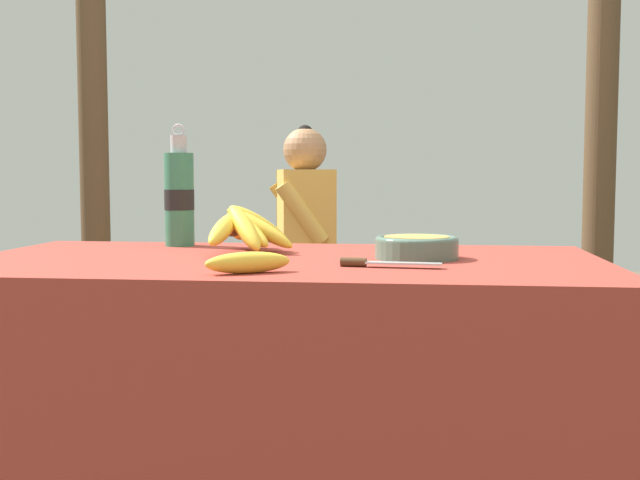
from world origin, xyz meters
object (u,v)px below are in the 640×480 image
(water_bottle, at_px, (179,197))
(serving_bowl, at_px, (417,246))
(banana_bunch_ripe, at_px, (246,227))
(seated_vendor, at_px, (293,244))
(support_post_far, at_px, (603,68))
(loose_banana_front, at_px, (248,263))
(banana_bunch_green, at_px, (428,277))
(knife, at_px, (376,263))
(wooden_bench, at_px, (327,311))
(support_post_near, at_px, (92,76))

(water_bottle, bearing_deg, serving_bowl, -22.13)
(banana_bunch_ripe, distance_m, seated_vendor, 1.17)
(water_bottle, xyz_separation_m, support_post_far, (1.43, 1.45, 0.52))
(banana_bunch_ripe, height_order, loose_banana_front, banana_bunch_ripe)
(banana_bunch_green, bearing_deg, seated_vendor, -175.63)
(knife, height_order, wooden_bench, knife)
(wooden_bench, height_order, support_post_far, support_post_far)
(water_bottle, distance_m, loose_banana_front, 0.67)
(water_bottle, distance_m, support_post_near, 1.76)
(banana_bunch_ripe, relative_size, knife, 1.51)
(serving_bowl, relative_size, wooden_bench, 0.14)
(water_bottle, xyz_separation_m, loose_banana_front, (0.32, -0.58, -0.11))
(serving_bowl, bearing_deg, support_post_far, 65.41)
(seated_vendor, xyz_separation_m, support_post_far, (1.27, 0.47, 0.73))
(serving_bowl, bearing_deg, support_post_near, 130.99)
(banana_bunch_green, relative_size, support_post_near, 0.09)
(banana_bunch_ripe, relative_size, water_bottle, 0.97)
(loose_banana_front, bearing_deg, banana_bunch_green, 76.64)
(support_post_near, bearing_deg, loose_banana_front, -60.37)
(water_bottle, height_order, banana_bunch_green, water_bottle)
(loose_banana_front, height_order, banana_bunch_green, loose_banana_front)
(banana_bunch_ripe, xyz_separation_m, loose_banana_front, (0.09, -0.41, -0.04))
(loose_banana_front, distance_m, wooden_bench, 1.65)
(wooden_bench, bearing_deg, banana_bunch_ripe, -93.46)
(banana_bunch_ripe, height_order, banana_bunch_green, banana_bunch_ripe)
(wooden_bench, bearing_deg, support_post_far, 20.56)
(loose_banana_front, xyz_separation_m, knife, (0.25, 0.13, -0.01))
(banana_bunch_green, distance_m, support_post_far, 1.21)
(water_bottle, height_order, knife, water_bottle)
(knife, bearing_deg, support_post_far, 71.48)
(banana_bunch_ripe, distance_m, support_post_near, 2.03)
(serving_bowl, xyz_separation_m, seated_vendor, (-0.48, 1.25, -0.11))
(wooden_bench, bearing_deg, banana_bunch_green, -0.51)
(knife, height_order, support_post_far, support_post_far)
(seated_vendor, distance_m, support_post_far, 1.54)
(knife, bearing_deg, serving_bowl, 71.35)
(banana_bunch_ripe, xyz_separation_m, water_bottle, (-0.22, 0.17, 0.07))
(support_post_near, xyz_separation_m, support_post_far, (2.28, 0.00, 0.00))
(water_bottle, distance_m, seated_vendor, 1.02)
(serving_bowl, height_order, loose_banana_front, serving_bowl)
(water_bottle, height_order, wooden_bench, water_bottle)
(wooden_bench, bearing_deg, seated_vendor, -161.41)
(loose_banana_front, bearing_deg, banana_bunch_ripe, 102.67)
(support_post_near, bearing_deg, water_bottle, -59.87)
(banana_bunch_ripe, relative_size, loose_banana_front, 1.86)
(support_post_far, bearing_deg, banana_bunch_green, -149.71)
(wooden_bench, distance_m, banana_bunch_green, 0.43)
(loose_banana_front, bearing_deg, wooden_bench, 90.70)
(support_post_far, bearing_deg, knife, -114.61)
(seated_vendor, height_order, support_post_near, support_post_near)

